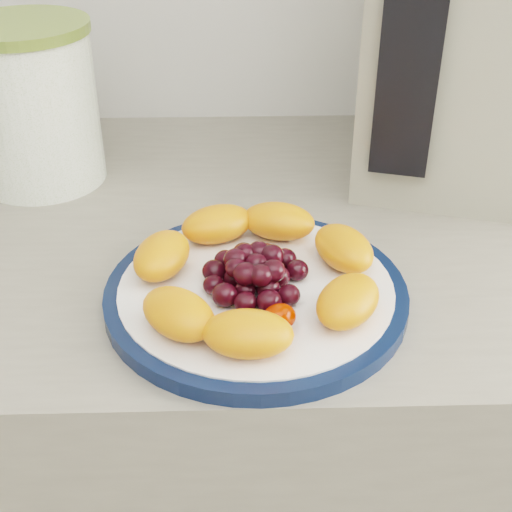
{
  "coord_description": "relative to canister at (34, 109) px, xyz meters",
  "views": [
    {
      "loc": [
        -0.02,
        0.5,
        1.3
      ],
      "look_at": [
        -0.0,
        1.04,
        0.95
      ],
      "focal_mm": 50.0,
      "sensor_mm": 36.0,
      "label": 1
    }
  ],
  "objects": [
    {
      "name": "counter",
      "position": [
        0.25,
        -0.1,
        -0.54
      ],
      "size": [
        3.5,
        0.6,
        0.9
      ],
      "primitive_type": "cube",
      "color": "gray",
      "rests_on": "floor"
    },
    {
      "name": "cabinet_face",
      "position": [
        0.25,
        -0.1,
        -0.57
      ],
      "size": [
        3.48,
        0.58,
        0.84
      ],
      "primitive_type": "cube",
      "color": "#937D53",
      "rests_on": "floor"
    },
    {
      "name": "plate_rim",
      "position": [
        0.25,
        -0.26,
        -0.08
      ],
      "size": [
        0.28,
        0.28,
        0.01
      ],
      "primitive_type": "cylinder",
      "color": "#0C1B3C",
      "rests_on": "counter"
    },
    {
      "name": "plate_face",
      "position": [
        0.25,
        -0.26,
        -0.08
      ],
      "size": [
        0.26,
        0.26,
        0.02
      ],
      "primitive_type": "cylinder",
      "color": "white",
      "rests_on": "counter"
    },
    {
      "name": "canister",
      "position": [
        0.0,
        0.0,
        0.0
      ],
      "size": [
        0.18,
        0.18,
        0.18
      ],
      "primitive_type": "cylinder",
      "rotation": [
        0.0,
        0.0,
        0.24
      ],
      "color": "#51731F",
      "rests_on": "counter"
    },
    {
      "name": "canister_lid",
      "position": [
        0.0,
        0.0,
        0.1
      ],
      "size": [
        0.19,
        0.19,
        0.01
      ],
      "primitive_type": "cylinder",
      "rotation": [
        0.0,
        0.0,
        0.24
      ],
      "color": "olive",
      "rests_on": "canister"
    },
    {
      "name": "appliance_body",
      "position": [
        0.5,
        0.03,
        0.09
      ],
      "size": [
        0.28,
        0.33,
        0.36
      ],
      "primitive_type": "cube",
      "rotation": [
        0.0,
        0.0,
        -0.28
      ],
      "color": "#A29E89",
      "rests_on": "counter"
    },
    {
      "name": "appliance_panel",
      "position": [
        0.41,
        -0.1,
        0.1
      ],
      "size": [
        0.06,
        0.04,
        0.27
      ],
      "primitive_type": "cube",
      "rotation": [
        0.0,
        0.0,
        -0.28
      ],
      "color": "black",
      "rests_on": "appliance_body"
    },
    {
      "name": "fruit_plate",
      "position": [
        0.25,
        -0.26,
        -0.06
      ],
      "size": [
        0.24,
        0.24,
        0.04
      ],
      "color": "orange",
      "rests_on": "plate_face"
    }
  ]
}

